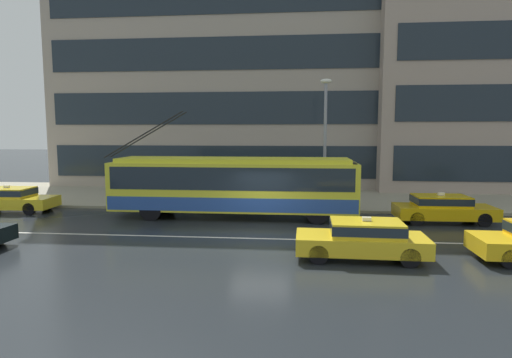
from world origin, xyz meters
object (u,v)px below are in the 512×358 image
object	(u,v)px
taxi_oncoming_near	(363,238)
taxi_queued_behind_bus	(9,198)
trolleybus	(234,185)
pedestrian_approaching_curb	(249,176)
pedestrian_at_shelter	(262,177)
pedestrian_waiting_by_pole	(319,190)
taxi_ahead_of_bus	(443,208)
bus_shelter	(221,170)
street_lamp	(325,132)
pedestrian_walking_past	(231,178)

from	to	relation	value
taxi_oncoming_near	taxi_queued_behind_bus	world-z (taller)	same
trolleybus	pedestrian_approaching_curb	bearing A→B (deg)	81.25
taxi_oncoming_near	pedestrian_at_shelter	world-z (taller)	pedestrian_at_shelter
trolleybus	pedestrian_approaching_curb	size ratio (longest dim) A/B	6.27
pedestrian_at_shelter	pedestrian_waiting_by_pole	size ratio (longest dim) A/B	1.27
taxi_queued_behind_bus	pedestrian_waiting_by_pole	xyz separation A→B (m)	(16.18, 2.24, 0.36)
trolleybus	taxi_oncoming_near	world-z (taller)	trolleybus
taxi_queued_behind_bus	pedestrian_waiting_by_pole	size ratio (longest dim) A/B	2.92
taxi_oncoming_near	pedestrian_waiting_by_pole	xyz separation A→B (m)	(-0.98, 8.87, 0.36)
taxi_ahead_of_bus	bus_shelter	world-z (taller)	bus_shelter
pedestrian_at_shelter	pedestrian_approaching_curb	world-z (taller)	pedestrian_at_shelter
taxi_ahead_of_bus	pedestrian_waiting_by_pole	size ratio (longest dim) A/B	2.81
pedestrian_at_shelter	street_lamp	xyz separation A→B (m)	(3.37, -0.66, 2.45)
taxi_oncoming_near	taxi_ahead_of_bus	distance (m)	7.54
taxi_queued_behind_bus	bus_shelter	world-z (taller)	bus_shelter
taxi_oncoming_near	pedestrian_at_shelter	xyz separation A→B (m)	(-4.08, 9.42, 0.99)
pedestrian_walking_past	pedestrian_waiting_by_pole	bearing A→B (deg)	2.72
trolleybus	taxi_ahead_of_bus	distance (m)	9.80
street_lamp	taxi_ahead_of_bus	bearing A→B (deg)	-27.58
trolleybus	pedestrian_waiting_by_pole	bearing A→B (deg)	30.88
pedestrian_approaching_curb	bus_shelter	bearing A→B (deg)	152.48
taxi_queued_behind_bus	pedestrian_approaching_curb	xyz separation A→B (m)	(12.35, 2.48, 1.02)
taxi_ahead_of_bus	street_lamp	bearing A→B (deg)	152.42
bus_shelter	street_lamp	bearing A→B (deg)	-12.04
pedestrian_waiting_by_pole	pedestrian_approaching_curb	bearing A→B (deg)	176.41
trolleybus	taxi_ahead_of_bus	world-z (taller)	trolleybus
taxi_queued_behind_bus	street_lamp	world-z (taller)	street_lamp
taxi_oncoming_near	bus_shelter	world-z (taller)	bus_shelter
pedestrian_walking_past	street_lamp	bearing A→B (deg)	1.41
trolleybus	street_lamp	distance (m)	5.73
taxi_ahead_of_bus	trolleybus	bearing A→B (deg)	178.28
taxi_oncoming_near	pedestrian_walking_past	world-z (taller)	pedestrian_walking_past
taxi_queued_behind_bus	pedestrian_approaching_curb	distance (m)	12.64
pedestrian_waiting_by_pole	street_lamp	distance (m)	3.09
taxi_ahead_of_bus	street_lamp	size ratio (longest dim) A/B	0.65
taxi_ahead_of_bus	pedestrian_walking_past	distance (m)	10.60
taxi_ahead_of_bus	pedestrian_waiting_by_pole	distance (m)	6.20
pedestrian_approaching_curb	pedestrian_walking_past	bearing A→B (deg)	-152.83
taxi_oncoming_near	taxi_ahead_of_bus	world-z (taller)	same
taxi_oncoming_near	bus_shelter	distance (m)	12.02
taxi_ahead_of_bus	pedestrian_waiting_by_pole	xyz separation A→B (m)	(-5.50, 2.84, 0.36)
taxi_ahead_of_bus	pedestrian_walking_past	xyz separation A→B (m)	(-10.23, 2.61, 0.99)
pedestrian_approaching_curb	street_lamp	world-z (taller)	street_lamp
street_lamp	bus_shelter	bearing A→B (deg)	167.96
bus_shelter	pedestrian_waiting_by_pole	world-z (taller)	bus_shelter
pedestrian_at_shelter	pedestrian_walking_past	size ratio (longest dim) A/B	1.01
pedestrian_walking_past	trolleybus	bearing A→B (deg)	-78.39
pedestrian_at_shelter	taxi_queued_behind_bus	bearing A→B (deg)	-167.93
pedestrian_waiting_by_pole	street_lamp	bearing A→B (deg)	-21.01
taxi_oncoming_near	pedestrian_approaching_curb	bearing A→B (deg)	117.81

